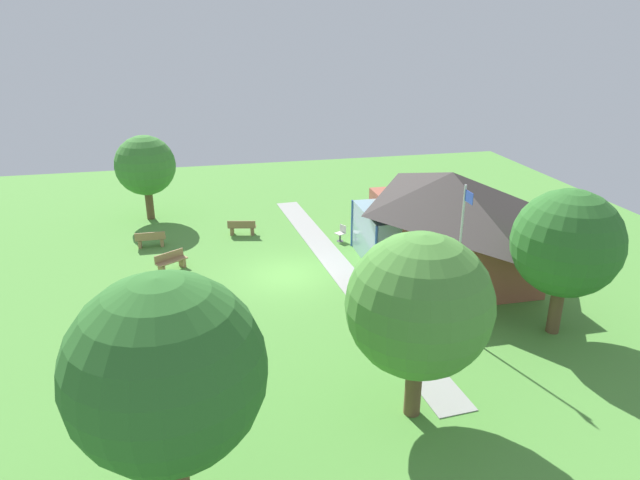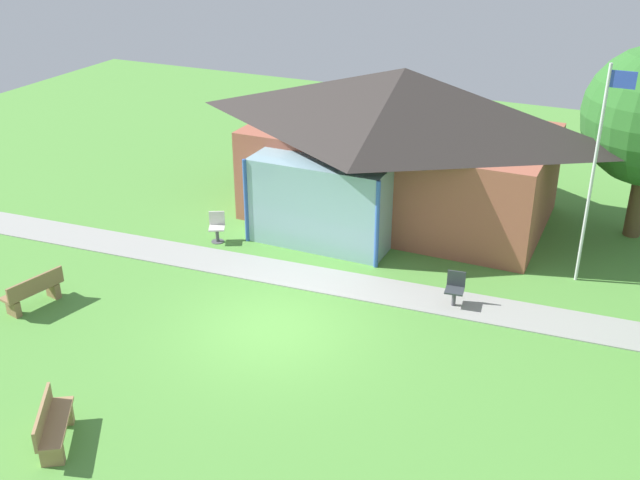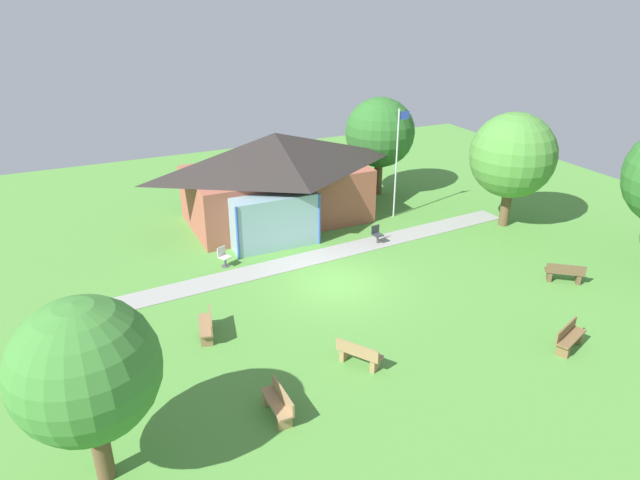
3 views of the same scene
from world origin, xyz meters
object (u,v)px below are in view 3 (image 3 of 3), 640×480
bench_front_right (569,338)px  patio_chair_west (224,257)px  bench_front_left (278,403)px  tree_east_hedge (513,156)px  bench_front_center (359,354)px  tree_lawn_corner (86,370)px  pavilion (276,176)px  patio_chair_lawn_spare (377,235)px  bench_lawn_far_right (565,273)px  flagpole (397,159)px  tree_behind_pavilion_right (380,133)px  bench_mid_left (207,326)px

bench_front_right → patio_chair_west: 13.77m
bench_front_left → tree_east_hedge: (15.36, 8.22, 3.17)m
bench_front_center → patio_chair_west: 8.83m
tree_lawn_corner → pavilion: bearing=54.5°
bench_front_left → tree_lawn_corner: (-4.64, -0.24, 2.77)m
bench_front_left → patio_chair_lawn_spare: (8.44, 8.99, 0.01)m
bench_front_center → tree_lawn_corner: bearing=-113.1°
bench_front_right → bench_lawn_far_right: 4.93m
tree_east_hedge → bench_front_left: bearing=-151.9°
flagpole → bench_front_right: (-1.13, -12.63, -2.68)m
pavilion → tree_lawn_corner: 17.09m
bench_front_right → tree_behind_pavilion_right: 16.59m
tree_lawn_corner → tree_behind_pavilion_right: tree_behind_pavilion_right is taller
bench_front_right → patio_chair_lawn_spare: patio_chair_lawn_spare is taller
flagpole → bench_front_right: flagpole is taller
bench_front_right → tree_behind_pavilion_right: size_ratio=0.28×
bench_lawn_far_right → tree_behind_pavilion_right: 13.10m
patio_chair_lawn_spare → bench_lawn_far_right: bearing=119.5°
tree_east_hedge → bench_mid_left: bearing=-167.8°
flagpole → tree_behind_pavilion_right: 3.70m
tree_lawn_corner → tree_east_hedge: (20.00, 8.46, 0.41)m
tree_behind_pavilion_right → bench_front_left: bearing=-128.7°
bench_front_left → patio_chair_lawn_spare: size_ratio=1.75×
patio_chair_west → tree_lawn_corner: 11.92m
bench_front_center → bench_mid_left: bearing=-165.8°
pavilion → bench_front_right: 15.54m
pavilion → bench_front_center: bearing=-99.7°
bench_front_left → tree_east_hedge: bearing=-62.6°
tree_behind_pavilion_right → bench_mid_left: bearing=-141.1°
pavilion → tree_behind_pavilion_right: size_ratio=1.77×
flagpole → tree_lawn_corner: (-15.64, -11.80, 0.09)m
flagpole → patio_chair_lawn_spare: flagpole is taller
bench_front_left → flagpole: bearing=-44.3°
bench_front_center → flagpole: bearing=110.4°
pavilion → tree_behind_pavilion_right: 7.03m
bench_lawn_far_right → patio_chair_lawn_spare: 8.20m
flagpole → pavilion: bearing=160.0°
pavilion → bench_front_right: (4.59, -14.72, -1.95)m
bench_front_right → bench_mid_left: (-10.63, 5.80, 0.00)m
flagpole → bench_lawn_far_right: size_ratio=3.87×
bench_front_center → patio_chair_west: patio_chair_west is taller
flagpole → bench_front_left: flagpole is taller
tree_lawn_corner → flagpole: bearing=37.0°
patio_chair_west → tree_lawn_corner: size_ratio=0.18×
patio_chair_lawn_spare → patio_chair_west: 7.16m
bench_lawn_far_right → bench_front_left: size_ratio=0.96×
flagpole → tree_east_hedge: (4.36, -3.34, 0.49)m
bench_mid_left → tree_lawn_corner: size_ratio=0.32×
bench_lawn_far_right → bench_front_center: bearing=-133.7°
tree_east_hedge → tree_behind_pavilion_right: bearing=115.6°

